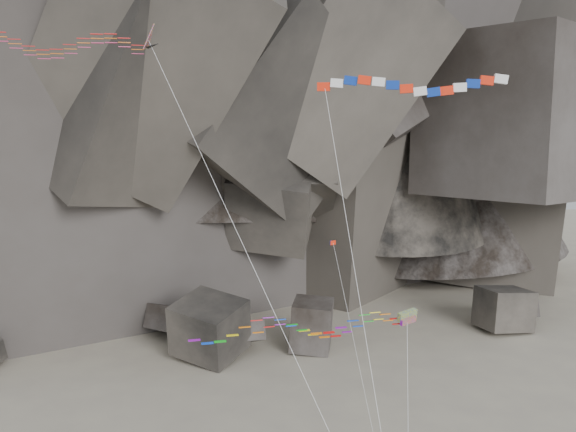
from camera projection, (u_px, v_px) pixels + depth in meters
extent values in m
cube|color=#47423F|center=(312.00, 327.00, 74.73)|extent=(6.28, 6.70, 6.00)
cube|color=#47423F|center=(240.00, 341.00, 74.67)|extent=(5.53, 6.43, 4.34)
cube|color=#47423F|center=(172.00, 325.00, 79.50)|extent=(7.19, 7.29, 4.54)
cube|color=#47423F|center=(210.00, 336.00, 71.16)|extent=(9.59, 10.36, 7.74)
cube|color=#47423F|center=(517.00, 311.00, 85.34)|extent=(5.25, 5.33, 4.20)
cube|color=#47423F|center=(504.00, 311.00, 81.71)|extent=(6.80, 5.84, 5.75)
cylinder|color=silver|center=(267.00, 297.00, 36.37)|extent=(12.17, 14.11, 29.75)
cube|color=red|center=(324.00, 87.00, 40.42)|extent=(0.93, 0.78, 0.53)
cube|color=white|center=(337.00, 83.00, 40.25)|extent=(0.97, 0.79, 0.59)
cube|color=#0E2D9A|center=(351.00, 81.00, 40.05)|extent=(0.99, 0.80, 0.63)
cube|color=red|center=(365.00, 80.00, 39.84)|extent=(0.99, 0.80, 0.63)
cube|color=white|center=(379.00, 82.00, 39.64)|extent=(0.97, 0.79, 0.60)
cube|color=#0E2D9A|center=(393.00, 85.00, 39.48)|extent=(0.94, 0.78, 0.55)
cube|color=red|center=(406.00, 89.00, 39.36)|extent=(0.96, 0.79, 0.58)
cube|color=white|center=(420.00, 91.00, 39.29)|extent=(0.99, 0.80, 0.62)
cube|color=#0E2D9A|center=(433.00, 92.00, 39.24)|extent=(0.99, 0.80, 0.64)
cube|color=red|center=(446.00, 91.00, 39.21)|extent=(0.98, 0.79, 0.61)
cube|color=white|center=(460.00, 88.00, 39.18)|extent=(0.95, 0.78, 0.56)
cube|color=#0E2D9A|center=(473.00, 84.00, 39.13)|extent=(0.95, 0.78, 0.56)
cube|color=red|center=(487.00, 81.00, 39.04)|extent=(0.98, 0.79, 0.62)
cube|color=white|center=(501.00, 79.00, 38.93)|extent=(0.99, 0.80, 0.64)
cylinder|color=silver|center=(363.00, 321.00, 36.63)|extent=(1.45, 11.82, 26.93)
cube|color=#CFE80C|center=(407.00, 315.00, 42.99)|extent=(1.51, 0.95, 0.84)
cube|color=#0CB219|center=(408.00, 321.00, 42.84)|extent=(1.26, 0.73, 0.57)
cube|color=red|center=(333.00, 243.00, 45.02)|extent=(0.44, 0.23, 0.30)
cube|color=#0E2D9A|center=(331.00, 243.00, 45.00)|extent=(0.17, 0.11, 0.31)
cylinder|color=silver|center=(366.00, 396.00, 39.04)|extent=(0.18, 14.84, 16.33)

